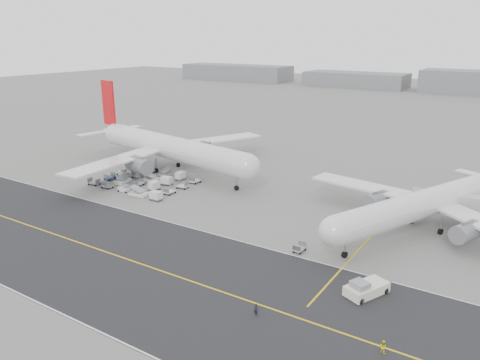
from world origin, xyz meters
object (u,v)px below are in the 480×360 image
Objects in this scene: airliner_a at (168,147)px; ground_crew_b at (383,347)px; jet_bridge at (457,203)px; pushback_tug at (366,289)px; ground_crew_a at (256,310)px; airliner_b at (428,203)px.

airliner_a is 38.94× the size of ground_crew_b.
jet_bridge is at bearing -84.48° from ground_crew_b.
pushback_tug is 12.57m from ground_crew_b.
pushback_tug reaches higher than ground_crew_a.
pushback_tug is 0.49× the size of jet_bridge.
airliner_b is at bearing 110.88° from pushback_tug.
airliner_b reaches higher than ground_crew_b.
ground_crew_b is (5.69, -11.21, -0.17)m from pushback_tug.
airliner_a reaches higher than airliner_b.
airliner_b is (67.35, -4.98, -1.07)m from airliner_a.
pushback_tug is (-1.86, -28.85, -4.31)m from airliner_b.
pushback_tug is 5.08× the size of ground_crew_b.
pushback_tug reaches higher than ground_crew_b.
jet_bridge is at bearing -79.06° from airliner_a.
ground_crew_a is (55.16, -46.51, -5.50)m from airliner_a.
airliner_a is 71.76m from jet_bridge.
ground_crew_a reaches higher than ground_crew_b.
jet_bridge is (71.73, 0.37, -1.99)m from airliner_a.
jet_bridge is 49.85m from ground_crew_a.
jet_bridge is (6.23, 34.20, 3.38)m from pushback_tug.
ground_crew_a is at bearing -82.87° from airliner_b.
jet_bridge is at bearing 104.23° from pushback_tug.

